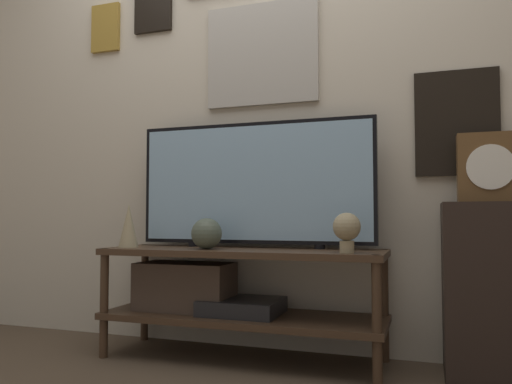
{
  "coord_description": "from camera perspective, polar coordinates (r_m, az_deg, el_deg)",
  "views": [
    {
      "loc": [
        0.82,
        -1.96,
        0.66
      ],
      "look_at": [
        0.07,
        0.25,
        0.78
      ],
      "focal_mm": 35.0,
      "sensor_mm": 36.0,
      "label": 1
    }
  ],
  "objects": [
    {
      "name": "decorative_bust",
      "position": [
        2.11,
        10.33,
        -4.16
      ],
      "size": [
        0.12,
        0.12,
        0.17
      ],
      "color": "tan",
      "rests_on": "media_console"
    },
    {
      "name": "vase_round_glass",
      "position": [
        2.34,
        -5.66,
        -4.75
      ],
      "size": [
        0.14,
        0.14,
        0.14
      ],
      "color": "#4C5647",
      "rests_on": "media_console"
    },
    {
      "name": "ground_plane",
      "position": [
        2.22,
        -4.01,
        -20.21
      ],
      "size": [
        12.0,
        12.0,
        0.0
      ],
      "primitive_type": "plane",
      "color": "#4C3D2D"
    },
    {
      "name": "mantel_clock",
      "position": [
        2.31,
        25.09,
        2.5
      ],
      "size": [
        0.25,
        0.11,
        0.29
      ],
      "color": "brown",
      "rests_on": "side_table"
    },
    {
      "name": "media_console",
      "position": [
        2.42,
        -4.0,
        -10.93
      ],
      "size": [
        1.32,
        0.42,
        0.51
      ],
      "color": "#422D1E",
      "rests_on": "ground_plane"
    },
    {
      "name": "side_table",
      "position": [
        2.28,
        25.21,
        -10.22
      ],
      "size": [
        0.36,
        0.35,
        0.72
      ],
      "color": "black",
      "rests_on": "ground_plane"
    },
    {
      "name": "vase_slim_bronze",
      "position": [
        2.55,
        -14.34,
        -3.74
      ],
      "size": [
        0.1,
        0.1,
        0.21
      ],
      "color": "tan",
      "rests_on": "media_console"
    },
    {
      "name": "wall_back",
      "position": [
        2.69,
        0.44,
        12.05
      ],
      "size": [
        6.4,
        0.08,
        2.7
      ],
      "color": "beige",
      "rests_on": "ground_plane"
    },
    {
      "name": "television",
      "position": [
        2.44,
        -0.27,
        1.03
      ],
      "size": [
        1.18,
        0.05,
        0.61
      ],
      "color": "black",
      "rests_on": "media_console"
    }
  ]
}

